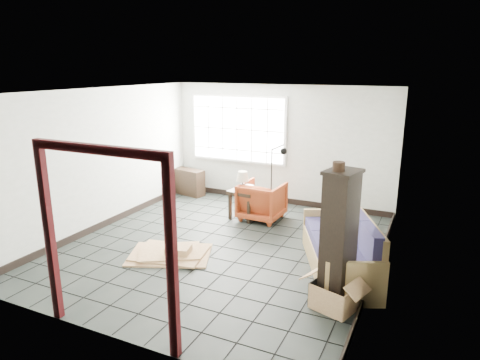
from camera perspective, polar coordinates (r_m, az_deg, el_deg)
The scene contains 15 objects.
ground at distance 7.35m, azimuth -2.36°, elevation -8.89°, with size 5.50×5.50×0.00m, color black.
room_shell at distance 6.87m, azimuth -2.40°, elevation 4.11°, with size 5.02×5.52×2.61m.
window_panel at distance 9.68m, azimuth -0.31°, elevation 6.81°, with size 2.32×0.08×1.52m.
doorway_trim at distance 4.79m, azimuth -17.72°, elevation -5.18°, with size 1.80×0.08×2.20m.
futon_sofa at distance 6.59m, azimuth 13.60°, elevation -9.06°, with size 1.57×2.21×0.92m.
armchair at distance 8.51m, azimuth 2.94°, elevation -2.56°, with size 0.80×0.75×0.82m, color brown.
side_table at distance 8.52m, azimuth 0.66°, elevation -1.99°, with size 0.59×0.59×0.59m.
table_lamp at distance 8.37m, azimuth 0.35°, elevation 0.37°, with size 0.32×0.32×0.39m.
projector at distance 8.50m, azimuth 0.85°, elevation -0.98°, with size 0.28×0.24×0.09m.
floor_lamp at distance 8.23m, azimuth 4.93°, elevation -0.16°, with size 0.47×0.30×1.56m.
console_shelf at distance 10.23m, azimuth -6.85°, elevation -0.25°, with size 0.83×0.47×0.61m.
tall_shelf at distance 5.54m, azimuth 13.06°, elevation -7.43°, with size 0.47×0.55×1.76m.
pot at distance 5.22m, azimuth 13.02°, elevation 1.78°, with size 0.20×0.20×0.11m.
open_box at distance 5.69m, azimuth 12.39°, elevation -14.91°, with size 0.89×0.62×0.46m.
cardboard_pile at distance 7.09m, azimuth -9.18°, elevation -9.57°, with size 1.53×1.33×0.19m.
Camera 1 is at (3.14, -5.95, 2.97)m, focal length 32.00 mm.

